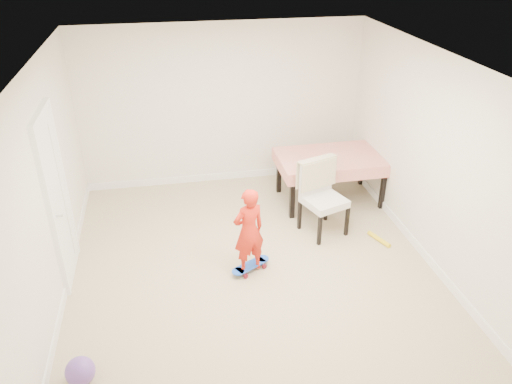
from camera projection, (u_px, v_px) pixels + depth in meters
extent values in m
plane|color=tan|center=(251.00, 265.00, 6.37)|extent=(5.00, 5.00, 0.00)
cube|color=silver|center=(250.00, 63.00, 5.15)|extent=(4.50, 5.00, 0.04)
cube|color=silver|center=(223.00, 106.00, 7.90)|extent=(4.50, 0.04, 2.60)
cube|color=silver|center=(312.00, 323.00, 3.61)|extent=(4.50, 0.04, 2.60)
cube|color=silver|center=(48.00, 191.00, 5.38)|extent=(0.04, 5.00, 2.60)
cube|color=silver|center=(429.00, 159.00, 6.13)|extent=(0.04, 5.00, 2.60)
cube|color=white|center=(58.00, 200.00, 5.78)|extent=(0.11, 0.94, 2.11)
cube|color=white|center=(225.00, 176.00, 8.50)|extent=(4.50, 0.02, 0.12)
cube|color=white|center=(68.00, 283.00, 5.97)|extent=(0.02, 5.00, 0.12)
cube|color=white|center=(414.00, 243.00, 6.72)|extent=(0.02, 5.00, 0.12)
imported|color=red|center=(249.00, 233.00, 6.00)|extent=(0.48, 0.39, 1.13)
sphere|color=#6A45A6|center=(80.00, 371.00, 4.69)|extent=(0.28, 0.28, 0.28)
cylinder|color=yellow|center=(379.00, 239.00, 6.85)|extent=(0.20, 0.40, 0.06)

